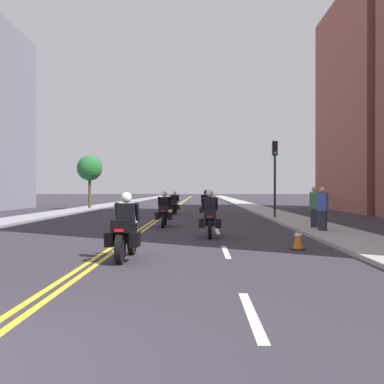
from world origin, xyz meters
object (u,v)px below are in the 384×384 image
at_px(motorcycle_0, 126,232).
at_px(motorcycle_4, 175,205).
at_px(motorcycle_2, 164,212).
at_px(pedestrian_0, 314,208).
at_px(motorcycle_1, 210,218).
at_px(traffic_cone_0, 298,238).
at_px(traffic_light_near, 275,165).
at_px(street_tree_1, 90,168).
at_px(pedestrian_1, 323,209).
at_px(motorcycle_3, 206,207).

distance_m(motorcycle_0, motorcycle_4, 20.17).
height_order(motorcycle_2, pedestrian_0, pedestrian_0).
bearing_deg(motorcycle_1, motorcycle_0, -111.34).
bearing_deg(motorcycle_1, pedestrian_0, 32.64).
relative_size(motorcycle_1, pedestrian_0, 1.23).
height_order(traffic_cone_0, traffic_light_near, traffic_light_near).
height_order(motorcycle_1, motorcycle_2, motorcycle_1).
bearing_deg(street_tree_1, pedestrian_1, -56.42).
xyz_separation_m(motorcycle_2, traffic_cone_0, (4.30, -7.72, -0.32)).
height_order(traffic_cone_0, pedestrian_1, pedestrian_1).
bearing_deg(pedestrian_0, traffic_cone_0, 82.92).
distance_m(motorcycle_0, traffic_light_near, 16.06).
height_order(motorcycle_2, traffic_light_near, traffic_light_near).
relative_size(motorcycle_3, traffic_cone_0, 3.27).
xyz_separation_m(motorcycle_0, traffic_light_near, (5.90, 14.75, 2.36)).
bearing_deg(street_tree_1, motorcycle_2, -66.68).
bearing_deg(pedestrian_0, motorcycle_0, 62.06).
xyz_separation_m(traffic_light_near, pedestrian_1, (0.45, -8.20, -2.11)).
relative_size(motorcycle_1, pedestrian_1, 1.24).
distance_m(motorcycle_2, motorcycle_4, 10.55).
distance_m(motorcycle_1, motorcycle_4, 15.08).
bearing_deg(motorcycle_1, street_tree_1, 113.77).
bearing_deg(motorcycle_4, motorcycle_0, -87.10).
bearing_deg(motorcycle_3, traffic_cone_0, -79.70).
height_order(motorcycle_0, traffic_light_near, traffic_light_near).
xyz_separation_m(motorcycle_1, motorcycle_4, (-2.08, 14.94, -0.03)).
bearing_deg(motorcycle_4, traffic_light_near, -39.67).
bearing_deg(pedestrian_1, motorcycle_1, -127.67).
distance_m(traffic_light_near, pedestrian_0, 7.12).
relative_size(motorcycle_2, traffic_cone_0, 3.29).
distance_m(traffic_light_near, street_tree_1, 18.65).
distance_m(motorcycle_0, street_tree_1, 28.75).
relative_size(motorcycle_3, traffic_light_near, 0.49).
height_order(motorcycle_3, pedestrian_1, pedestrian_1).
bearing_deg(traffic_light_near, motorcycle_0, -111.81).
distance_m(motorcycle_4, pedestrian_0, 13.79).
distance_m(motorcycle_1, street_tree_1, 24.52).
bearing_deg(traffic_light_near, motorcycle_2, -138.35).
bearing_deg(street_tree_1, motorcycle_4, -44.25).
bearing_deg(traffic_light_near, pedestrian_0, -85.90).
height_order(motorcycle_2, motorcycle_3, motorcycle_3).
distance_m(motorcycle_1, pedestrian_1, 4.48).
distance_m(motorcycle_0, pedestrian_1, 9.13).
bearing_deg(motorcycle_3, traffic_light_near, -5.35).
relative_size(motorcycle_4, street_tree_1, 0.47).
distance_m(traffic_cone_0, street_tree_1, 28.55).
bearing_deg(traffic_light_near, motorcycle_4, 137.45).
bearing_deg(pedestrian_1, pedestrian_0, 123.66).
distance_m(motorcycle_4, traffic_light_near, 8.36).
distance_m(pedestrian_1, street_tree_1, 25.38).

